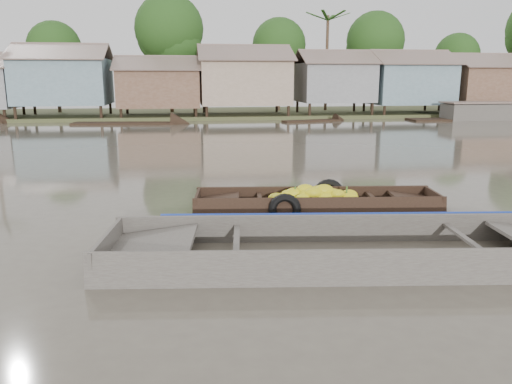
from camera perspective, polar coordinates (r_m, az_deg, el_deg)
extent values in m
plane|color=#534B3F|center=(9.34, 4.77, -5.77)|extent=(120.00, 120.00, 0.00)
cube|color=#384723|center=(41.78, -5.38, 8.80)|extent=(120.00, 12.00, 0.50)
cube|color=slate|center=(39.06, -21.11, 11.69)|extent=(6.20, 5.20, 3.20)
cube|color=brown|center=(37.73, -21.85, 14.74)|extent=(6.60, 3.02, 1.28)
cube|color=brown|center=(40.47, -20.91, 14.63)|extent=(6.60, 3.02, 1.28)
cube|color=brown|center=(38.17, -11.01, 11.54)|extent=(5.80, 4.60, 2.70)
cube|color=brown|center=(36.94, -11.22, 14.29)|extent=(6.20, 2.67, 1.14)
cube|color=brown|center=(39.42, -11.04, 14.20)|extent=(6.20, 2.67, 1.14)
cube|color=gray|center=(38.39, -1.38, 12.45)|extent=(6.50, 5.30, 3.30)
cube|color=brown|center=(37.01, -1.13, 15.68)|extent=(6.90, 3.08, 1.31)
cube|color=brown|center=(39.85, -1.65, 15.48)|extent=(6.90, 3.08, 1.31)
cube|color=gray|center=(39.82, 8.91, 12.25)|extent=(5.40, 4.70, 2.90)
cube|color=brown|center=(38.64, 9.57, 15.02)|extent=(5.80, 2.73, 1.17)
cube|color=brown|center=(41.06, 8.48, 14.93)|extent=(5.80, 2.73, 1.17)
cube|color=slate|center=(41.95, 16.94, 11.74)|extent=(6.00, 5.00, 3.10)
cube|color=brown|center=(40.75, 17.94, 14.48)|extent=(6.40, 2.90, 1.24)
cube|color=brown|center=(43.21, 16.35, 14.46)|extent=(6.40, 2.90, 1.24)
cube|color=brown|center=(45.05, 24.60, 11.13)|extent=(5.70, 4.90, 2.80)
cube|color=brown|center=(43.96, 25.77, 13.42)|extent=(6.10, 2.85, 1.21)
cube|color=brown|center=(46.19, 23.93, 13.51)|extent=(6.10, 2.85, 1.21)
cylinder|color=#473323|center=(43.78, -21.73, 11.36)|extent=(0.28, 0.28, 4.90)
sphere|color=#193B13|center=(43.83, -22.05, 15.00)|extent=(4.20, 4.20, 4.20)
cylinder|color=#473323|center=(41.63, -9.71, 13.00)|extent=(0.28, 0.28, 6.30)
sphere|color=#193B13|center=(41.80, -9.91, 17.94)|extent=(5.40, 5.40, 5.40)
cylinder|color=#473323|center=(43.37, 2.61, 12.46)|extent=(0.28, 0.28, 5.25)
sphere|color=#193B13|center=(43.45, 2.65, 16.42)|extent=(4.50, 4.50, 4.50)
cylinder|color=#473323|center=(44.59, 13.26, 12.38)|extent=(0.28, 0.28, 5.60)
sphere|color=#193B13|center=(44.69, 13.48, 16.48)|extent=(4.80, 4.80, 4.80)
cylinder|color=#473323|center=(48.92, 21.73, 11.22)|extent=(0.28, 0.28, 4.55)
sphere|color=#193B13|center=(48.95, 21.99, 14.26)|extent=(3.90, 3.90, 3.90)
cylinder|color=#473323|center=(43.81, 8.06, 14.16)|extent=(0.24, 0.24, 8.00)
cube|color=black|center=(11.80, 6.88, -2.23)|extent=(5.63, 1.66, 0.08)
cube|color=black|center=(12.32, 6.49, -0.51)|extent=(5.65, 0.77, 0.52)
cube|color=black|center=(11.16, 7.37, -1.95)|extent=(5.65, 0.77, 0.52)
cube|color=black|center=(12.46, 19.61, -1.03)|extent=(0.19, 1.23, 0.50)
cube|color=black|center=(12.28, 17.54, -0.78)|extent=(1.07, 1.16, 0.19)
cube|color=black|center=(11.65, -6.69, -1.30)|extent=(0.19, 1.23, 0.50)
cube|color=black|center=(11.60, -4.33, -0.98)|extent=(1.07, 1.16, 0.19)
cube|color=black|center=(11.59, 0.43, -0.75)|extent=(0.23, 1.18, 0.05)
cube|color=black|center=(11.99, 13.20, -0.64)|extent=(0.23, 1.18, 0.05)
ellipsoid|color=yellow|center=(12.09, 7.88, -0.33)|extent=(0.42, 0.31, 0.24)
ellipsoid|color=yellow|center=(11.56, 7.94, -0.60)|extent=(0.42, 0.31, 0.24)
ellipsoid|color=yellow|center=(11.36, 3.57, -1.33)|extent=(0.48, 0.36, 0.27)
ellipsoid|color=yellow|center=(11.37, 3.81, -1.40)|extent=(0.47, 0.35, 0.27)
ellipsoid|color=yellow|center=(11.68, 4.40, -0.18)|extent=(0.49, 0.36, 0.28)
ellipsoid|color=yellow|center=(11.68, 5.64, 0.26)|extent=(0.46, 0.34, 0.26)
ellipsoid|color=yellow|center=(11.40, 5.37, -0.75)|extent=(0.37, 0.28, 0.21)
ellipsoid|color=yellow|center=(11.59, 11.85, -1.38)|extent=(0.40, 0.30, 0.23)
ellipsoid|color=yellow|center=(11.93, 6.03, -0.27)|extent=(0.39, 0.29, 0.23)
ellipsoid|color=yellow|center=(11.94, 5.38, -0.03)|extent=(0.38, 0.29, 0.22)
ellipsoid|color=yellow|center=(11.32, 2.76, -1.68)|extent=(0.39, 0.29, 0.22)
ellipsoid|color=yellow|center=(11.58, 2.40, -1.23)|extent=(0.38, 0.28, 0.22)
ellipsoid|color=yellow|center=(11.52, 6.60, -0.11)|extent=(0.46, 0.34, 0.26)
ellipsoid|color=yellow|center=(12.13, 8.04, -0.34)|extent=(0.40, 0.30, 0.23)
ellipsoid|color=yellow|center=(11.71, 10.68, -0.68)|extent=(0.45, 0.33, 0.26)
ellipsoid|color=yellow|center=(11.44, 3.38, -1.01)|extent=(0.48, 0.36, 0.28)
ellipsoid|color=yellow|center=(11.70, 8.73, -0.21)|extent=(0.44, 0.33, 0.26)
ellipsoid|color=yellow|center=(11.81, 6.60, -0.09)|extent=(0.46, 0.34, 0.27)
ellipsoid|color=yellow|center=(11.74, 2.36, -0.71)|extent=(0.44, 0.33, 0.25)
ellipsoid|color=yellow|center=(11.68, 3.78, -0.29)|extent=(0.42, 0.31, 0.24)
ellipsoid|color=yellow|center=(11.77, 7.03, 0.22)|extent=(0.37, 0.28, 0.21)
ellipsoid|color=yellow|center=(12.06, 10.54, -0.36)|extent=(0.47, 0.35, 0.27)
ellipsoid|color=yellow|center=(11.79, 5.74, -0.17)|extent=(0.43, 0.32, 0.25)
ellipsoid|color=yellow|center=(11.58, 2.83, -0.80)|extent=(0.49, 0.36, 0.28)
ellipsoid|color=yellow|center=(11.61, 9.31, -0.24)|extent=(0.38, 0.28, 0.22)
ellipsoid|color=yellow|center=(11.42, 7.64, -1.30)|extent=(0.39, 0.29, 0.23)
ellipsoid|color=yellow|center=(11.60, 7.37, -0.31)|extent=(0.43, 0.32, 0.25)
ellipsoid|color=yellow|center=(11.59, 5.94, -0.28)|extent=(0.45, 0.34, 0.26)
ellipsoid|color=yellow|center=(12.10, 9.73, -0.51)|extent=(0.42, 0.31, 0.24)
ellipsoid|color=yellow|center=(11.67, 7.75, 0.19)|extent=(0.49, 0.37, 0.28)
ellipsoid|color=yellow|center=(11.44, 3.85, -0.99)|extent=(0.43, 0.32, 0.25)
ellipsoid|color=yellow|center=(11.86, 6.01, -0.15)|extent=(0.43, 0.32, 0.25)
cylinder|color=#3F6626|center=(11.61, 4.50, 0.18)|extent=(0.04, 0.04, 0.18)
cylinder|color=#3F6626|center=(11.71, 7.92, 0.20)|extent=(0.04, 0.04, 0.18)
cylinder|color=#3F6626|center=(11.80, 10.32, 0.22)|extent=(0.04, 0.04, 0.18)
torus|color=black|center=(12.46, 8.27, -0.32)|extent=(0.81, 0.27, 0.80)
torus|color=black|center=(10.98, 3.30, -2.00)|extent=(0.74, 0.26, 0.72)
cube|color=#463F3B|center=(8.60, 10.88, -8.21)|extent=(8.22, 2.64, 0.08)
cube|color=#463F3B|center=(9.42, 9.69, -4.42)|extent=(8.21, 1.11, 0.66)
cube|color=#463F3B|center=(7.60, 12.56, -8.84)|extent=(8.21, 1.11, 0.66)
cube|color=#463F3B|center=(8.59, -16.51, -6.49)|extent=(0.29, 2.01, 0.63)
cube|color=#463F3B|center=(8.42, -11.90, -6.08)|extent=(1.59, 1.88, 0.25)
cube|color=#463F3B|center=(8.26, -2.25, -5.77)|extent=(0.32, 1.93, 0.05)
cube|color=#463F3B|center=(9.07, 23.04, -5.10)|extent=(0.32, 1.93, 0.05)
cube|color=#665E54|center=(8.58, 10.90, -7.88)|extent=(6.28, 2.27, 0.02)
cube|color=#0E2A95|center=(9.41, 9.67, -2.84)|extent=(6.64, 0.85, 0.16)
torus|color=olive|center=(9.12, 26.49, -7.62)|extent=(0.46, 0.46, 0.07)
torus|color=olive|center=(9.10, 26.52, -7.36)|extent=(0.37, 0.37, 0.07)
cube|color=black|center=(34.04, -14.79, 7.41)|extent=(6.79, 2.17, 0.35)
cube|color=black|center=(39.34, 23.02, 7.51)|extent=(8.71, 1.99, 0.35)
cube|color=black|center=(35.04, 6.35, 7.90)|extent=(4.27, 1.93, 0.35)
cube|color=black|center=(39.72, 24.13, 8.32)|extent=(5.00, 2.00, 1.20)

